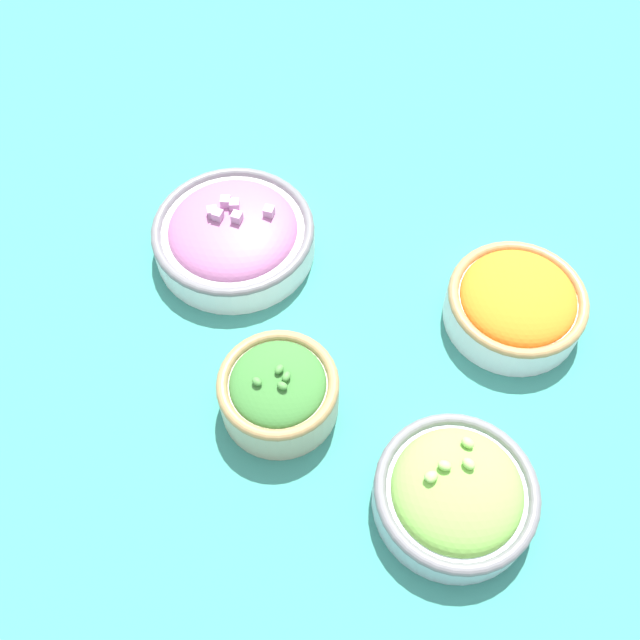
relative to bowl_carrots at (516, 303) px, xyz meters
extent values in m
plane|color=#337F75|center=(0.20, 0.10, -0.03)|extent=(3.00, 3.00, 0.00)
cylinder|color=white|center=(0.00, 0.00, -0.01)|extent=(0.16, 0.16, 0.04)
torus|color=#997A4C|center=(0.00, 0.00, 0.01)|extent=(0.16, 0.16, 0.01)
ellipsoid|color=orange|center=(0.00, 0.00, 0.01)|extent=(0.13, 0.13, 0.04)
cylinder|color=white|center=(0.34, 0.02, -0.01)|extent=(0.19, 0.19, 0.04)
torus|color=slate|center=(0.34, 0.02, 0.01)|extent=(0.19, 0.19, 0.01)
ellipsoid|color=#9E5B8E|center=(0.34, 0.02, 0.01)|extent=(0.15, 0.15, 0.04)
cube|color=#C699C1|center=(0.36, 0.02, 0.03)|extent=(0.02, 0.02, 0.01)
cube|color=#C699C1|center=(0.35, 0.02, 0.03)|extent=(0.01, 0.01, 0.01)
cube|color=#C699C1|center=(0.35, 0.00, 0.03)|extent=(0.01, 0.01, 0.01)
cube|color=#C699C1|center=(0.34, 0.00, 0.03)|extent=(0.01, 0.01, 0.01)
cube|color=#C699C1|center=(0.33, 0.02, 0.03)|extent=(0.01, 0.01, 0.01)
cube|color=#C699C1|center=(0.30, -0.01, 0.03)|extent=(0.01, 0.01, 0.01)
cylinder|color=#B2C1CC|center=(0.01, 0.23, -0.01)|extent=(0.16, 0.16, 0.04)
torus|color=slate|center=(0.01, 0.23, 0.01)|extent=(0.16, 0.16, 0.01)
ellipsoid|color=#7ABC4C|center=(0.01, 0.23, 0.01)|extent=(0.13, 0.13, 0.05)
ellipsoid|color=#99D166|center=(0.03, 0.23, 0.04)|extent=(0.01, 0.01, 0.01)
ellipsoid|color=#99D166|center=(0.01, 0.20, 0.03)|extent=(0.02, 0.01, 0.01)
ellipsoid|color=#99D166|center=(0.04, 0.24, 0.03)|extent=(0.02, 0.02, 0.01)
ellipsoid|color=#99D166|center=(0.04, 0.24, 0.03)|extent=(0.01, 0.02, 0.01)
ellipsoid|color=#99D166|center=(0.01, 0.22, 0.04)|extent=(0.02, 0.01, 0.01)
cylinder|color=beige|center=(0.21, 0.19, -0.01)|extent=(0.13, 0.13, 0.05)
torus|color=#997A4C|center=(0.21, 0.19, 0.02)|extent=(0.13, 0.13, 0.01)
ellipsoid|color=#387533|center=(0.21, 0.19, 0.02)|extent=(0.10, 0.10, 0.03)
ellipsoid|color=#47893D|center=(0.21, 0.19, 0.04)|extent=(0.01, 0.01, 0.01)
ellipsoid|color=#47893D|center=(0.19, 0.20, 0.04)|extent=(0.01, 0.01, 0.01)
ellipsoid|color=#47893D|center=(0.22, 0.21, 0.04)|extent=(0.01, 0.01, 0.01)
ellipsoid|color=#47893D|center=(0.20, 0.19, 0.04)|extent=(0.01, 0.01, 0.01)
camera|label=1|loc=(0.05, 0.48, 0.67)|focal=40.00mm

